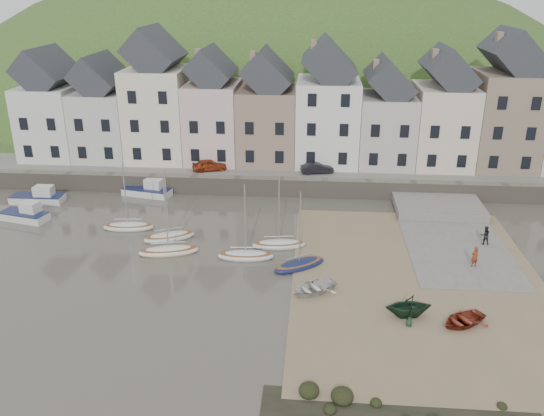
# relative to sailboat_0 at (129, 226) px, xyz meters

# --- Properties ---
(ground) EXTENTS (160.00, 160.00, 0.00)m
(ground) POSITION_rel_sailboat_0_xyz_m (12.67, -7.50, -0.26)
(ground) COLOR #423D34
(ground) RESTS_ON ground
(quay_land) EXTENTS (90.00, 30.00, 1.50)m
(quay_land) POSITION_rel_sailboat_0_xyz_m (12.67, 24.50, 0.49)
(quay_land) COLOR #315120
(quay_land) RESTS_ON ground
(quay_street) EXTENTS (70.00, 7.00, 0.10)m
(quay_street) POSITION_rel_sailboat_0_xyz_m (12.67, 13.00, 1.29)
(quay_street) COLOR slate
(quay_street) RESTS_ON quay_land
(seawall) EXTENTS (70.00, 1.20, 1.80)m
(seawall) POSITION_rel_sailboat_0_xyz_m (12.67, 9.50, 0.64)
(seawall) COLOR slate
(seawall) RESTS_ON ground
(beach) EXTENTS (18.00, 26.00, 0.06)m
(beach) POSITION_rel_sailboat_0_xyz_m (23.67, -7.50, -0.23)
(beach) COLOR #7C6A4B
(beach) RESTS_ON ground
(slipway) EXTENTS (8.00, 18.00, 0.12)m
(slipway) POSITION_rel_sailboat_0_xyz_m (27.67, 0.50, -0.20)
(slipway) COLOR slate
(slipway) RESTS_ON ground
(hillside) EXTENTS (134.40, 84.00, 84.00)m
(hillside) POSITION_rel_sailboat_0_xyz_m (7.67, 52.50, -18.26)
(hillside) COLOR #315120
(hillside) RESTS_ON ground
(townhouse_terrace) EXTENTS (61.05, 8.00, 13.93)m
(townhouse_terrace) POSITION_rel_sailboat_0_xyz_m (14.43, 16.50, 7.06)
(townhouse_terrace) COLOR silver
(townhouse_terrace) RESTS_ON quay_land
(sailboat_0) EXTENTS (4.54, 1.91, 6.32)m
(sailboat_0) POSITION_rel_sailboat_0_xyz_m (0.00, 0.00, 0.00)
(sailboat_0) COLOR silver
(sailboat_0) RESTS_ON ground
(sailboat_1) EXTENTS (4.51, 3.16, 6.32)m
(sailboat_1) POSITION_rel_sailboat_0_xyz_m (4.06, -1.78, 0.00)
(sailboat_1) COLOR silver
(sailboat_1) RESTS_ON ground
(sailboat_2) EXTENTS (4.97, 2.63, 6.32)m
(sailboat_2) POSITION_rel_sailboat_0_xyz_m (4.68, -4.40, -0.00)
(sailboat_2) COLOR beige
(sailboat_2) RESTS_ON ground
(sailboat_3) EXTENTS (4.53, 2.10, 6.32)m
(sailboat_3) POSITION_rel_sailboat_0_xyz_m (13.31, -2.52, 0.00)
(sailboat_3) COLOR silver
(sailboat_3) RESTS_ON ground
(sailboat_4) EXTENTS (4.49, 1.76, 6.32)m
(sailboat_4) POSITION_rel_sailboat_0_xyz_m (10.88, -4.73, 0.00)
(sailboat_4) COLOR silver
(sailboat_4) RESTS_ON ground
(sailboat_5) EXTENTS (4.42, 3.69, 6.32)m
(sailboat_5) POSITION_rel_sailboat_0_xyz_m (15.09, -5.93, 0.00)
(sailboat_5) COLOR #151D44
(sailboat_5) RESTS_ON ground
(motorboat_0) EXTENTS (5.10, 1.84, 1.70)m
(motorboat_0) POSITION_rel_sailboat_0_xyz_m (-10.71, 5.58, 0.32)
(motorboat_0) COLOR silver
(motorboat_0) RESTS_ON ground
(motorboat_1) EXTENTS (4.73, 2.75, 1.70)m
(motorboat_1) POSITION_rel_sailboat_0_xyz_m (-9.90, 1.27, 0.32)
(motorboat_1) COLOR silver
(motorboat_1) RESTS_ON ground
(motorboat_2) EXTENTS (5.16, 2.75, 1.70)m
(motorboat_2) POSITION_rel_sailboat_0_xyz_m (-0.59, 8.36, 0.32)
(motorboat_2) COLOR silver
(motorboat_2) RESTS_ON ground
(rowboat_white) EXTENTS (4.19, 3.96, 0.71)m
(rowboat_white) POSITION_rel_sailboat_0_xyz_m (16.17, -9.56, 0.15)
(rowboat_white) COLOR silver
(rowboat_white) RESTS_ON beach
(rowboat_green) EXTENTS (3.34, 3.01, 1.56)m
(rowboat_green) POSITION_rel_sailboat_0_xyz_m (22.29, -12.14, 0.58)
(rowboat_green) COLOR #15301D
(rowboat_green) RESTS_ON beach
(rowboat_red) EXTENTS (3.90, 3.65, 0.66)m
(rowboat_red) POSITION_rel_sailboat_0_xyz_m (25.60, -12.78, 0.13)
(rowboat_red) COLOR maroon
(rowboat_red) RESTS_ON beach
(person_red) EXTENTS (0.70, 0.59, 1.64)m
(person_red) POSITION_rel_sailboat_0_xyz_m (28.19, -4.91, 0.68)
(person_red) COLOR maroon
(person_red) RESTS_ON slipway
(person_dark) EXTENTS (0.77, 0.60, 1.57)m
(person_dark) POSITION_rel_sailboat_0_xyz_m (30.05, -0.83, 0.64)
(person_dark) COLOR black
(person_dark) RESTS_ON slipway
(car_left) EXTENTS (3.83, 2.52, 1.21)m
(car_left) POSITION_rel_sailboat_0_xyz_m (4.98, 12.00, 1.94)
(car_left) COLOR maroon
(car_left) RESTS_ON quay_street
(car_right) EXTENTS (3.55, 1.91, 1.11)m
(car_right) POSITION_rel_sailboat_0_xyz_m (16.27, 12.00, 1.89)
(car_right) COLOR black
(car_right) RESTS_ON quay_street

